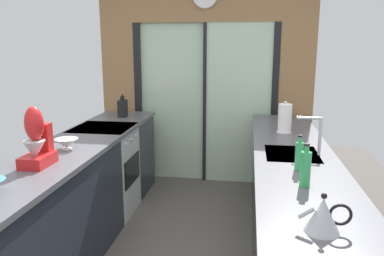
{
  "coord_description": "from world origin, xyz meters",
  "views": [
    {
      "loc": [
        0.55,
        -2.4,
        1.75
      ],
      "look_at": [
        0.06,
        0.88,
        1.02
      ],
      "focal_mm": 36.1,
      "sensor_mm": 36.0,
      "label": 1
    }
  ],
  "objects": [
    {
      "name": "soap_bottle_far",
      "position": [
        0.89,
        0.15,
        1.02
      ],
      "size": [
        0.05,
        0.05,
        0.24
      ],
      "color": "#339E56",
      "rests_on": "right_counter_run"
    },
    {
      "name": "ground_plane",
      "position": [
        0.0,
        0.6,
        -0.01
      ],
      "size": [
        5.04,
        7.6,
        0.02
      ],
      "primitive_type": "cube",
      "color": "#4C4742"
    },
    {
      "name": "mixing_bowl_far",
      "position": [
        -0.89,
        0.42,
        0.97
      ],
      "size": [
        0.19,
        0.19,
        0.09
      ],
      "color": "silver",
      "rests_on": "left_counter_run"
    },
    {
      "name": "soap_bottle_near",
      "position": [
        0.89,
        -0.16,
        1.03
      ],
      "size": [
        0.06,
        0.06,
        0.26
      ],
      "color": "#339E56",
      "rests_on": "right_counter_run"
    },
    {
      "name": "oven_range",
      "position": [
        -0.91,
        1.25,
        0.46
      ],
      "size": [
        0.6,
        0.6,
        0.92
      ],
      "color": "#B7BABC",
      "rests_on": "ground_plane"
    },
    {
      "name": "knife_block",
      "position": [
        -0.89,
        1.83,
        1.02
      ],
      "size": [
        0.08,
        0.14,
        0.26
      ],
      "color": "black",
      "rests_on": "left_counter_run"
    },
    {
      "name": "sink_faucet",
      "position": [
        1.06,
        0.55,
        1.11
      ],
      "size": [
        0.19,
        0.02,
        0.29
      ],
      "color": "#B7BABC",
      "rests_on": "right_counter_run"
    },
    {
      "name": "left_counter_run",
      "position": [
        -0.91,
        0.13,
        0.47
      ],
      "size": [
        0.62,
        3.8,
        0.92
      ],
      "color": "#1E232D",
      "rests_on": "ground_plane"
    },
    {
      "name": "paper_towel_roll",
      "position": [
        0.89,
        1.26,
        1.06
      ],
      "size": [
        0.14,
        0.14,
        0.31
      ],
      "color": "#B7BABC",
      "rests_on": "right_counter_run"
    },
    {
      "name": "stand_mixer",
      "position": [
        -0.89,
        -0.01,
        1.08
      ],
      "size": [
        0.17,
        0.27,
        0.42
      ],
      "color": "red",
      "rests_on": "left_counter_run"
    },
    {
      "name": "kettle",
      "position": [
        0.89,
        -0.73,
        1.0
      ],
      "size": [
        0.24,
        0.16,
        0.19
      ],
      "color": "#B7BABC",
      "rests_on": "right_counter_run"
    },
    {
      "name": "right_counter_run",
      "position": [
        0.91,
        0.3,
        0.46
      ],
      "size": [
        0.62,
        3.8,
        0.92
      ],
      "color": "#1E232D",
      "rests_on": "ground_plane"
    },
    {
      "name": "back_wall_unit",
      "position": [
        0.0,
        2.4,
        1.52
      ],
      "size": [
        2.64,
        0.12,
        2.7
      ],
      "color": "olive",
      "rests_on": "ground_plane"
    }
  ]
}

